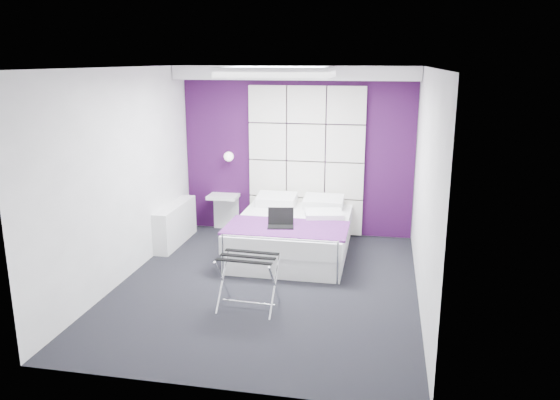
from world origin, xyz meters
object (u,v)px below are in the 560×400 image
wall_lamp (229,156)px  bed (292,235)px  radiator (175,224)px  laptop (281,222)px  nightstand (223,196)px  luggage_rack (248,282)px

wall_lamp → bed: bearing=-37.6°
radiator → laptop: 1.85m
nightstand → laptop: bearing=-47.7°
bed → nightstand: size_ratio=4.15×
radiator → bed: bed is taller
nightstand → laptop: (1.19, -1.31, 0.03)m
nightstand → laptop: size_ratio=1.38×
radiator → bed: (1.80, -0.13, -0.01)m
wall_lamp → bed: 1.74m
radiator → laptop: size_ratio=3.53×
wall_lamp → luggage_rack: (0.98, -2.71, -0.91)m
nightstand → luggage_rack: size_ratio=0.75×
nightstand → luggage_rack: (1.08, -2.67, -0.27)m
bed → laptop: size_ratio=5.72×
bed → luggage_rack: (-0.18, -1.81, 0.02)m
wall_lamp → radiator: bearing=-130.1°
wall_lamp → luggage_rack: 3.02m
wall_lamp → radiator: wall_lamp is taller
wall_lamp → laptop: bearing=-51.1°
wall_lamp → nightstand: (-0.10, -0.04, -0.65)m
wall_lamp → radiator: (-0.64, -0.76, -0.92)m
wall_lamp → luggage_rack: size_ratio=0.24×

